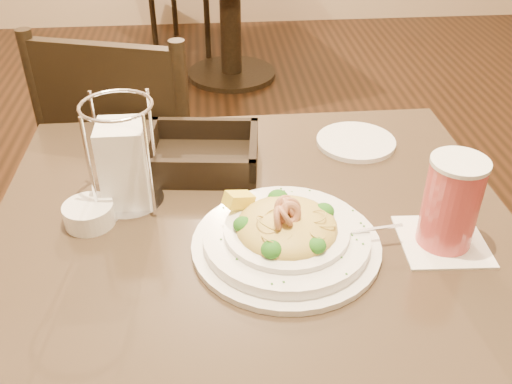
{
  "coord_description": "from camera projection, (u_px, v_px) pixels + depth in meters",
  "views": [
    {
      "loc": [
        -0.07,
        -0.73,
        1.34
      ],
      "look_at": [
        0.0,
        0.02,
        0.83
      ],
      "focal_mm": 40.0,
      "sensor_mm": 36.0,
      "label": 1
    }
  ],
  "objects": [
    {
      "name": "main_table",
      "position": [
        257.0,
        337.0,
        1.07
      ],
      "size": [
        0.9,
        0.9,
        0.75
      ],
      "color": "black",
      "rests_on": "ground"
    },
    {
      "name": "dining_chair_near",
      "position": [
        142.0,
        171.0,
        1.59
      ],
      "size": [
        0.52,
        0.52,
        0.93
      ],
      "rotation": [
        0.0,
        0.0,
        2.85
      ],
      "color": "black",
      "rests_on": "ground"
    },
    {
      "name": "pasta_bowl",
      "position": [
        286.0,
        234.0,
        0.91
      ],
      "size": [
        0.34,
        0.3,
        0.1
      ],
      "rotation": [
        0.0,
        0.0,
        -0.09
      ],
      "color": "white",
      "rests_on": "main_table"
    },
    {
      "name": "drink_glass",
      "position": [
        451.0,
        204.0,
        0.89
      ],
      "size": [
        0.14,
        0.14,
        0.16
      ],
      "rotation": [
        0.0,
        0.0,
        -0.05
      ],
      "color": "white",
      "rests_on": "main_table"
    },
    {
      "name": "bread_basket",
      "position": [
        201.0,
        156.0,
        1.12
      ],
      "size": [
        0.24,
        0.2,
        0.06
      ],
      "rotation": [
        0.0,
        0.0,
        -0.11
      ],
      "color": "black",
      "rests_on": "main_table"
    },
    {
      "name": "napkin_caddy",
      "position": [
        124.0,
        162.0,
        0.98
      ],
      "size": [
        0.12,
        0.12,
        0.2
      ],
      "rotation": [
        0.0,
        0.0,
        0.23
      ],
      "color": "silver",
      "rests_on": "main_table"
    },
    {
      "name": "side_plate",
      "position": [
        356.0,
        142.0,
        1.2
      ],
      "size": [
        0.19,
        0.19,
        0.01
      ],
      "primitive_type": "cylinder",
      "rotation": [
        0.0,
        0.0,
        0.13
      ],
      "color": "white",
      "rests_on": "main_table"
    },
    {
      "name": "butter_ramekin",
      "position": [
        89.0,
        214.0,
        0.96
      ],
      "size": [
        0.1,
        0.1,
        0.04
      ],
      "primitive_type": "cylinder",
      "rotation": [
        0.0,
        0.0,
        -0.13
      ],
      "color": "white",
      "rests_on": "main_table"
    }
  ]
}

